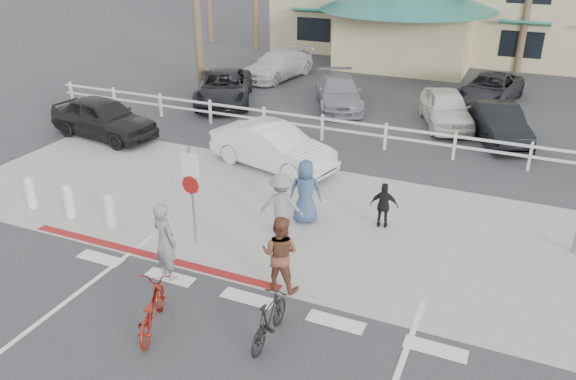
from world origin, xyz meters
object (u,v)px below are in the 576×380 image
at_px(car_red_compact, 103,118).
at_px(bike_red, 151,309).
at_px(sign_post, 192,191).
at_px(bike_black, 269,319).
at_px(car_white_sedan, 273,147).

bearing_deg(car_red_compact, bike_red, -127.19).
height_order(bike_red, car_red_compact, car_red_compact).
relative_size(sign_post, bike_black, 1.82).
distance_m(bike_red, bike_black, 2.36).
xyz_separation_m(bike_red, car_white_sedan, (-1.30, 8.45, 0.25)).
height_order(bike_black, car_white_sedan, car_white_sedan).
relative_size(bike_black, car_white_sedan, 0.36).
xyz_separation_m(sign_post, car_white_sedan, (-0.29, 5.24, -0.73)).
xyz_separation_m(bike_red, bike_black, (2.28, 0.62, 0.01)).
height_order(sign_post, bike_black, sign_post).
bearing_deg(bike_red, car_white_sedan, -103.62).
bearing_deg(bike_black, car_white_sedan, -66.67).
relative_size(bike_red, car_red_compact, 0.40).
bearing_deg(bike_black, bike_red, 13.94).
distance_m(sign_post, bike_red, 3.51).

